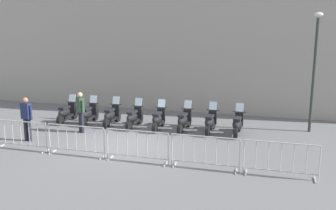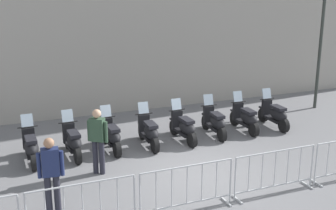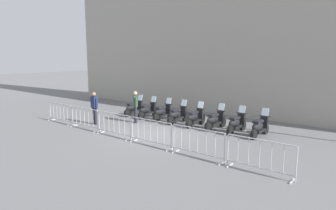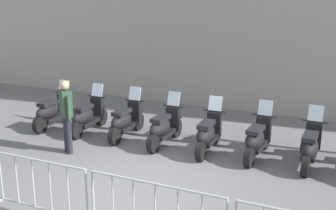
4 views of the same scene
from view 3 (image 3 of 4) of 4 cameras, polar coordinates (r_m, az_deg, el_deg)
The scene contains 17 objects.
ground_plane at distance 13.59m, azimuth -2.22°, elevation -5.60°, with size 120.00×120.00×0.00m, color slate.
motorcycle_0 at distance 17.84m, azimuth -6.78°, elevation -0.65°, with size 0.67×1.71×1.24m.
motorcycle_1 at distance 17.06m, azimuth -4.08°, elevation -1.05°, with size 0.64×1.72×1.24m.
motorcycle_2 at distance 16.35m, azimuth -1.07°, elevation -1.47°, with size 0.67×1.72×1.24m.
motorcycle_3 at distance 15.58m, azimuth 1.88°, elevation -1.99°, with size 0.72×1.70×1.24m.
motorcycle_4 at distance 14.93m, azimuth 5.35°, elevation -2.51°, with size 0.64×1.72×1.24m.
motorcycle_5 at distance 14.43m, azimuth 9.29°, elevation -3.00°, with size 0.75×1.70×1.24m.
motorcycle_6 at distance 13.91m, azimuth 13.37°, elevation -3.57°, with size 0.71×1.71×1.24m.
motorcycle_7 at distance 13.45m, azimuth 17.67°, elevation -4.19°, with size 0.71×1.71×1.24m.
barrier_segment_0 at distance 16.77m, azimuth -20.57°, elevation -1.53°, with size 2.11×0.84×1.07m.
barrier_segment_1 at distance 14.90m, azimuth -16.24°, elevation -2.58°, with size 2.11×0.84×1.07m.
barrier_segment_2 at distance 13.14m, azimuth -10.68°, elevation -3.90°, with size 2.11×0.84×1.07m.
barrier_segment_3 at distance 11.55m, azimuth -3.49°, elevation -5.54°, with size 2.11×0.84×1.07m.
barrier_segment_4 at distance 10.21m, azimuth 5.85°, elevation -7.53°, with size 2.11×0.84×1.07m.
barrier_segment_5 at distance 9.22m, azimuth 17.69°, elevation -9.74°, with size 2.11×0.84×1.07m.
officer_near_row_end at distance 15.73m, azimuth -6.47°, elevation 0.00°, with size 0.40×0.43×1.73m.
officer_mid_plaza at distance 15.71m, azimuth -14.40°, elevation -0.23°, with size 0.53×0.32×1.73m.
Camera 3 is at (6.57, -11.39, 3.42)m, focal length 30.74 mm.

